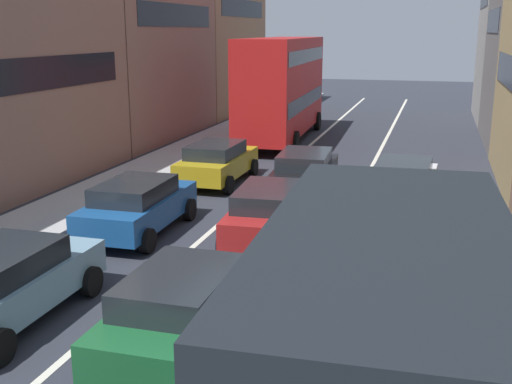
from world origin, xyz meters
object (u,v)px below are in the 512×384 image
object	(u,v)px
sedan_left_lane_third	(138,205)
sedan_left_lane_fourth	(217,161)
wagon_left_lane_second	(5,283)
hatchback_centre_lane_third	(271,212)
bus_mid_queue_primary	(282,84)
sedan_centre_lane_second	(184,307)
sedan_right_lane_behind_truck	(387,239)
removalist_box_truck	(386,335)
wagon_right_lane_far	(403,182)
coupe_centre_lane_fourth	(305,171)

from	to	relation	value
sedan_left_lane_third	sedan_left_lane_fourth	world-z (taller)	same
wagon_left_lane_second	hatchback_centre_lane_third	xyz separation A→B (m)	(3.62, 6.02, 0.00)
bus_mid_queue_primary	sedan_centre_lane_second	bearing A→B (deg)	-172.85
sedan_right_lane_behind_truck	sedan_left_lane_third	bearing A→B (deg)	82.82
removalist_box_truck	wagon_left_lane_second	size ratio (longest dim) A/B	1.81
sedan_left_lane_third	sedan_right_lane_behind_truck	xyz separation A→B (m)	(6.79, -1.05, 0.00)
removalist_box_truck	bus_mid_queue_primary	world-z (taller)	bus_mid_queue_primary
sedan_centre_lane_second	sedan_right_lane_behind_truck	distance (m)	5.56
sedan_centre_lane_second	wagon_right_lane_far	xyz separation A→B (m)	(3.09, 10.40, 0.00)
sedan_right_lane_behind_truck	bus_mid_queue_primary	distance (m)	18.12
bus_mid_queue_primary	hatchback_centre_lane_third	bearing A→B (deg)	-169.45
removalist_box_truck	wagon_left_lane_second	distance (m)	7.73
sedan_left_lane_fourth	sedan_right_lane_behind_truck	bearing A→B (deg)	-136.54
wagon_left_lane_second	hatchback_centre_lane_third	distance (m)	7.02
sedan_centre_lane_second	bus_mid_queue_primary	xyz separation A→B (m)	(-3.53, 21.40, 2.03)
hatchback_centre_lane_third	coupe_centre_lane_fourth	bearing A→B (deg)	-2.21
wagon_right_lane_far	bus_mid_queue_primary	bearing A→B (deg)	34.09
hatchback_centre_lane_third	sedan_left_lane_fourth	size ratio (longest dim) A/B	1.02
sedan_left_lane_third	sedan_left_lane_fourth	bearing A→B (deg)	-2.24
bus_mid_queue_primary	removalist_box_truck	bearing A→B (deg)	-165.64
removalist_box_truck	sedan_centre_lane_second	bearing A→B (deg)	53.57
sedan_centre_lane_second	sedan_right_lane_behind_truck	size ratio (longest dim) A/B	0.99
sedan_left_lane_third	hatchback_centre_lane_third	bearing A→B (deg)	-84.89
sedan_left_lane_third	bus_mid_queue_primary	distance (m)	15.84
removalist_box_truck	wagon_right_lane_far	world-z (taller)	removalist_box_truck
removalist_box_truck	sedan_left_lane_fourth	world-z (taller)	removalist_box_truck
sedan_right_lane_behind_truck	bus_mid_queue_primary	size ratio (longest dim) A/B	0.41
removalist_box_truck	hatchback_centre_lane_third	distance (m)	9.29
sedan_left_lane_fourth	coupe_centre_lane_fourth	bearing A→B (deg)	-101.64
sedan_centre_lane_second	coupe_centre_lane_fourth	world-z (taller)	same
removalist_box_truck	wagon_left_lane_second	xyz separation A→B (m)	(-7.24, 2.46, -1.18)
sedan_left_lane_third	sedan_right_lane_behind_truck	distance (m)	6.87
sedan_centre_lane_second	bus_mid_queue_primary	world-z (taller)	bus_mid_queue_primary
sedan_centre_lane_second	coupe_centre_lane_fourth	distance (m)	11.08
coupe_centre_lane_fourth	sedan_left_lane_fourth	size ratio (longest dim) A/B	1.02
sedan_right_lane_behind_truck	wagon_right_lane_far	world-z (taller)	same
sedan_left_lane_fourth	bus_mid_queue_primary	distance (m)	9.80
removalist_box_truck	coupe_centre_lane_fourth	world-z (taller)	removalist_box_truck
wagon_left_lane_second	sedan_left_lane_third	bearing A→B (deg)	0.23
removalist_box_truck	bus_mid_queue_primary	size ratio (longest dim) A/B	0.74
wagon_left_lane_second	sedan_right_lane_behind_truck	size ratio (longest dim) A/B	0.99
sedan_left_lane_fourth	bus_mid_queue_primary	xyz separation A→B (m)	(0.07, 9.58, 2.03)
sedan_centre_lane_second	sedan_left_lane_third	size ratio (longest dim) A/B	0.99
coupe_centre_lane_fourth	bus_mid_queue_primary	distance (m)	11.04
removalist_box_truck	sedan_left_lane_third	size ratio (longest dim) A/B	1.80
hatchback_centre_lane_third	sedan_right_lane_behind_truck	bearing A→B (deg)	-118.55
sedan_left_lane_third	coupe_centre_lane_fourth	distance (m)	6.44
sedan_right_lane_behind_truck	wagon_right_lane_far	size ratio (longest dim) A/B	0.99
coupe_centre_lane_fourth	sedan_left_lane_fourth	world-z (taller)	same
coupe_centre_lane_fourth	sedan_left_lane_third	bearing A→B (deg)	143.45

